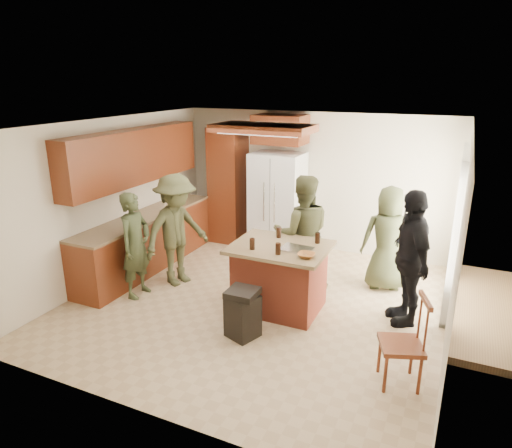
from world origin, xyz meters
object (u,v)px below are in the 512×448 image
at_px(kitchen_island, 280,277).
at_px(trash_bin, 243,313).
at_px(person_counter, 176,230).
at_px(refrigerator, 277,202).
at_px(person_behind_right, 388,239).
at_px(person_front_left, 136,245).
at_px(person_behind_left, 302,234).
at_px(person_side_right, 410,258).
at_px(spindle_chair, 403,345).

distance_m(kitchen_island, trash_bin, 0.88).
bearing_deg(person_counter, refrigerator, -3.77).
bearing_deg(refrigerator, kitchen_island, -67.20).
height_order(person_behind_right, refrigerator, refrigerator).
bearing_deg(person_counter, person_front_left, 171.69).
xyz_separation_m(person_behind_left, person_behind_right, (1.15, 0.56, -0.09)).
bearing_deg(person_behind_right, person_side_right, 98.57).
relative_size(trash_bin, spindle_chair, 0.63).
bearing_deg(person_counter, person_side_right, -67.07).
bearing_deg(kitchen_island, person_behind_right, 46.56).
xyz_separation_m(person_behind_left, refrigerator, (-0.96, 1.42, 0.02)).
xyz_separation_m(kitchen_island, trash_bin, (-0.14, -0.86, -0.16)).
bearing_deg(person_behind_right, person_counter, 5.82).
bearing_deg(person_front_left, person_behind_right, -62.56).
bearing_deg(person_counter, person_behind_left, -52.81).
bearing_deg(spindle_chair, refrigerator, 130.31).
bearing_deg(person_behind_left, person_front_left, 5.34).
bearing_deg(person_counter, spindle_chair, -89.01).
xyz_separation_m(person_behind_left, kitchen_island, (-0.06, -0.73, -0.40)).
height_order(person_behind_right, kitchen_island, person_behind_right).
xyz_separation_m(person_behind_left, person_side_right, (1.56, -0.35, 0.01)).
xyz_separation_m(person_counter, spindle_chair, (3.50, -1.12, -0.41)).
bearing_deg(person_behind_right, person_front_left, 12.70).
height_order(person_behind_left, kitchen_island, person_behind_left).
bearing_deg(person_side_right, refrigerator, -149.64).
bearing_deg(person_behind_left, refrigerator, -80.06).
distance_m(person_behind_left, trash_bin, 1.69).
distance_m(refrigerator, trash_bin, 3.15).
xyz_separation_m(person_behind_right, person_counter, (-2.95, -1.16, 0.07)).
height_order(person_side_right, kitchen_island, person_side_right).
distance_m(person_counter, trash_bin, 1.95).
bearing_deg(person_front_left, person_counter, -27.89).
relative_size(person_side_right, trash_bin, 2.83).
distance_m(refrigerator, kitchen_island, 2.36).
xyz_separation_m(person_counter, trash_bin, (1.59, -0.98, -0.54)).
xyz_separation_m(person_side_right, refrigerator, (-2.52, 1.77, 0.01)).
xyz_separation_m(person_front_left, person_behind_left, (2.10, 1.19, 0.10)).
bearing_deg(spindle_chair, person_counter, 162.24).
relative_size(person_behind_left, person_side_right, 0.98).
bearing_deg(trash_bin, spindle_chair, -4.16).
bearing_deg(trash_bin, refrigerator, 104.15).
bearing_deg(person_behind_right, trash_bin, 41.98).
bearing_deg(person_side_right, person_front_left, -101.66).
xyz_separation_m(person_behind_right, refrigerator, (-2.11, 0.86, 0.11)).
xyz_separation_m(refrigerator, trash_bin, (0.76, -3.00, -0.58)).
xyz_separation_m(person_front_left, kitchen_island, (2.04, 0.47, -0.30)).
height_order(person_front_left, person_behind_left, person_behind_left).
bearing_deg(trash_bin, person_behind_right, 57.55).
bearing_deg(kitchen_island, person_counter, 175.85).
distance_m(person_front_left, person_side_right, 3.76).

